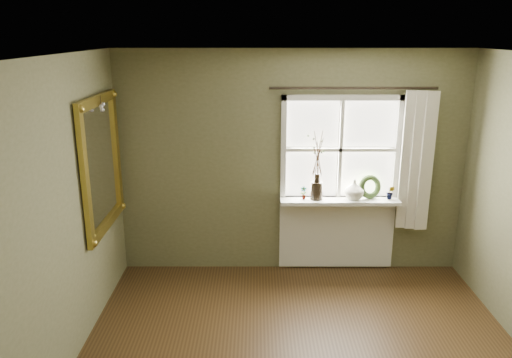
{
  "coord_description": "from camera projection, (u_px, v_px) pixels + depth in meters",
  "views": [
    {
      "loc": [
        -0.41,
        -3.31,
        2.77
      ],
      "look_at": [
        -0.41,
        1.55,
        1.33
      ],
      "focal_mm": 35.0,
      "sensor_mm": 36.0,
      "label": 1
    }
  ],
  "objects": [
    {
      "name": "potted_plant_right",
      "position": [
        391.0,
        192.0,
        5.71
      ],
      "size": [
        0.11,
        0.1,
        0.16
      ],
      "primitive_type": "imported",
      "rotation": [
        0.0,
        0.0,
        -0.43
      ],
      "color": "#324820",
      "rests_on": "window_sill"
    },
    {
      "name": "ceiling",
      "position": [
        319.0,
        59.0,
        3.22
      ],
      "size": [
        4.5,
        4.5,
        0.0
      ],
      "primitive_type": "plane",
      "color": "silver",
      "rests_on": "ground"
    },
    {
      "name": "gilt_mirror",
      "position": [
        102.0,
        164.0,
        5.01
      ],
      "size": [
        0.1,
        1.15,
        1.37
      ],
      "color": "white",
      "rests_on": "wall_left"
    },
    {
      "name": "wall_left",
      "position": [
        29.0,
        244.0,
        3.59
      ],
      "size": [
        0.1,
        4.5,
        2.6
      ],
      "primitive_type": "cube",
      "color": "#636241",
      "rests_on": "ground"
    },
    {
      "name": "cream_vase",
      "position": [
        354.0,
        189.0,
        5.7
      ],
      "size": [
        0.27,
        0.27,
        0.23
      ],
      "primitive_type": "imported",
      "rotation": [
        0.0,
        0.0,
        -0.24
      ],
      "color": "beige",
      "rests_on": "window_sill"
    },
    {
      "name": "curtain",
      "position": [
        416.0,
        161.0,
        5.61
      ],
      "size": [
        0.36,
        0.12,
        1.59
      ],
      "primitive_type": "cube",
      "color": "beige",
      "rests_on": "wall_back"
    },
    {
      "name": "window_apron",
      "position": [
        336.0,
        232.0,
        5.97
      ],
      "size": [
        1.36,
        0.04,
        0.88
      ],
      "primitive_type": "cube",
      "color": "white",
      "rests_on": "ground"
    },
    {
      "name": "window_frame",
      "position": [
        340.0,
        150.0,
        5.68
      ],
      "size": [
        1.36,
        0.06,
        1.24
      ],
      "color": "white",
      "rests_on": "wall_back"
    },
    {
      "name": "window_sill",
      "position": [
        340.0,
        201.0,
        5.74
      ],
      "size": [
        1.36,
        0.26,
        0.04
      ],
      "primitive_type": "cube",
      "color": "white",
      "rests_on": "wall_back"
    },
    {
      "name": "potted_plant_left",
      "position": [
        304.0,
        193.0,
        5.71
      ],
      "size": [
        0.09,
        0.06,
        0.15
      ],
      "primitive_type": "imported",
      "rotation": [
        0.0,
        0.0,
        -0.1
      ],
      "color": "#324820",
      "rests_on": "window_sill"
    },
    {
      "name": "wreath",
      "position": [
        370.0,
        189.0,
        5.74
      ],
      "size": [
        0.31,
        0.21,
        0.29
      ],
      "primitive_type": "torus",
      "rotation": [
        1.36,
        0.0,
        0.32
      ],
      "color": "#324820",
      "rests_on": "window_sill"
    },
    {
      "name": "dark_jug",
      "position": [
        317.0,
        191.0,
        5.7
      ],
      "size": [
        0.14,
        0.14,
        0.21
      ],
      "primitive_type": "cylinder",
      "rotation": [
        0.0,
        0.0,
        0.01
      ],
      "color": "black",
      "rests_on": "window_sill"
    },
    {
      "name": "wall_back",
      "position": [
        291.0,
        163.0,
        5.8
      ],
      "size": [
        4.0,
        0.1,
        2.6
      ],
      "primitive_type": "cube",
      "color": "#636241",
      "rests_on": "ground"
    },
    {
      "name": "curtain_rod",
      "position": [
        354.0,
        88.0,
        5.42
      ],
      "size": [
        1.84,
        0.03,
        0.03
      ],
      "primitive_type": "cylinder",
      "rotation": [
        0.0,
        1.57,
        0.0
      ],
      "color": "black",
      "rests_on": "wall_back"
    }
  ]
}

